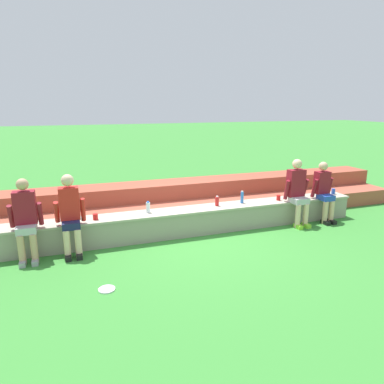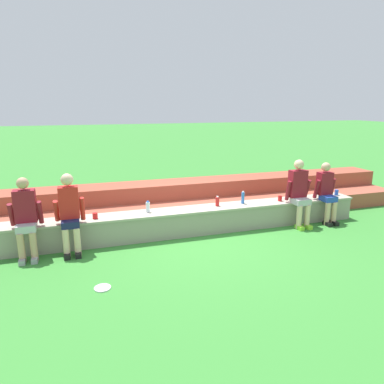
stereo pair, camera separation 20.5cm
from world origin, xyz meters
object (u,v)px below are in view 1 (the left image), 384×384
person_far_left (26,218)px  person_left_of_center (70,213)px  person_center (298,191)px  water_bottle_mid_right (242,197)px  person_right_of_center (324,191)px  water_bottle_center_gap (148,207)px  plastic_cup_middle (333,191)px  frisbee (107,289)px  water_bottle_mid_left (217,201)px  plastic_cup_left_end (95,217)px  plastic_cup_right_end (278,198)px

person_far_left → person_left_of_center: (0.69, -0.01, 0.02)m
person_far_left → person_center: bearing=0.3°
person_far_left → water_bottle_mid_right: (4.12, 0.32, -0.09)m
person_left_of_center → person_right_of_center: bearing=0.4°
water_bottle_center_gap → plastic_cup_middle: bearing=-0.3°
person_center → water_bottle_mid_right: person_center is taller
person_left_of_center → frisbee: size_ratio=5.93×
water_bottle_mid_left → water_bottle_mid_right: (0.58, 0.01, 0.03)m
water_bottle_center_gap → water_bottle_mid_right: bearing=-0.2°
water_bottle_center_gap → frisbee: (-1.01, -1.79, -0.60)m
person_center → water_bottle_mid_right: size_ratio=5.39×
person_center → person_left_of_center: bearing=-179.6°
water_bottle_mid_left → frisbee: 3.08m
person_far_left → person_right_of_center: (5.98, 0.04, -0.03)m
person_left_of_center → person_center: (4.59, 0.03, 0.01)m
water_bottle_center_gap → person_center: bearing=-5.5°
person_left_of_center → plastic_cup_left_end: 0.51m
plastic_cup_left_end → frisbee: plastic_cup_left_end is taller
water_bottle_mid_left → water_bottle_mid_right: bearing=1.2°
person_far_left → water_bottle_center_gap: person_far_left is taller
water_bottle_center_gap → plastic_cup_left_end: (-0.99, -0.11, -0.05)m
water_bottle_mid_left → plastic_cup_left_end: 2.43m
person_right_of_center → water_bottle_center_gap: size_ratio=5.97×
person_far_left → plastic_cup_right_end: bearing=3.0°
plastic_cup_right_end → plastic_cup_middle: (1.50, 0.04, 0.00)m
water_bottle_center_gap → water_bottle_mid_right: size_ratio=0.84×
water_bottle_mid_right → frisbee: (-3.02, -1.79, -0.62)m
person_left_of_center → plastic_cup_right_end: (4.28, 0.26, -0.18)m
plastic_cup_middle → frisbee: bearing=-161.8°
person_center → water_bottle_center_gap: bearing=174.5°
water_bottle_mid_left → plastic_cup_left_end: water_bottle_mid_left is taller
person_left_of_center → water_bottle_center_gap: person_left_of_center is taller
person_far_left → plastic_cup_right_end: (4.97, 0.26, -0.16)m
person_far_left → person_right_of_center: person_far_left is taller
person_center → person_right_of_center: (0.70, 0.01, -0.06)m
person_center → plastic_cup_right_end: 0.43m
plastic_cup_right_end → plastic_cup_left_end: bearing=-179.4°
person_far_left → plastic_cup_middle: (6.47, 0.30, -0.16)m
water_bottle_center_gap → plastic_cup_middle: (4.36, -0.03, -0.04)m
water_bottle_mid_left → plastic_cup_middle: (2.93, -0.01, -0.03)m
plastic_cup_right_end → plastic_cup_left_end: (-3.86, -0.04, -0.00)m
person_center → frisbee: size_ratio=5.99×
water_bottle_center_gap → water_bottle_mid_right: water_bottle_mid_right is taller
plastic_cup_right_end → person_left_of_center: bearing=-176.5°
water_bottle_mid_left → plastic_cup_right_end: size_ratio=1.79×
plastic_cup_left_end → water_bottle_mid_left: bearing=2.2°
plastic_cup_left_end → plastic_cup_middle: plastic_cup_middle is taller
person_far_left → person_center: (5.28, 0.03, 0.03)m
plastic_cup_left_end → person_far_left: bearing=-168.8°
person_right_of_center → water_bottle_mid_left: 2.45m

